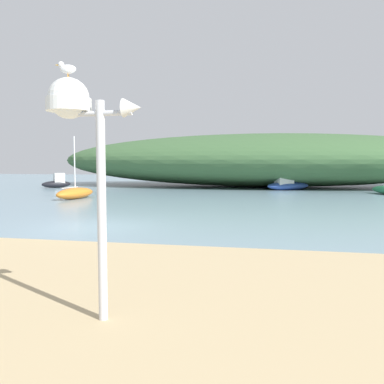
{
  "coord_description": "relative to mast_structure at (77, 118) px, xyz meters",
  "views": [
    {
      "loc": [
        6.22,
        -13.26,
        2.3
      ],
      "look_at": [
        2.69,
        4.17,
        0.99
      ],
      "focal_mm": 37.17,
      "sensor_mm": 36.0,
      "label": 1
    }
  ],
  "objects": [
    {
      "name": "distant_hill",
      "position": [
        1.54,
        34.75,
        -0.33
      ],
      "size": [
        40.99,
        14.83,
        5.12
      ],
      "primitive_type": "ellipsoid",
      "color": "#3D6038",
      "rests_on": "ground"
    },
    {
      "name": "motorboat_west_reach",
      "position": [
        3.75,
        29.66,
        -2.35
      ],
      "size": [
        3.97,
        2.91,
        1.51
      ],
      "color": "#2D4C9E",
      "rests_on": "ground"
    },
    {
      "name": "mast_structure",
      "position": [
        0.0,
        0.0,
        0.0
      ],
      "size": [
        1.29,
        0.58,
        3.22
      ],
      "color": "silver",
      "rests_on": "beach_sand"
    },
    {
      "name": "sailboat_east_reach",
      "position": [
        -9.89,
        18.56,
        -2.53
      ],
      "size": [
        1.61,
        3.7,
        4.0
      ],
      "color": "orange",
      "rests_on": "ground"
    },
    {
      "name": "motorboat_outer_mooring",
      "position": [
        -17.01,
        28.64,
        -2.41
      ],
      "size": [
        2.55,
        2.43,
        1.36
      ],
      "color": "black",
      "rests_on": "ground"
    },
    {
      "name": "ground_plane",
      "position": [
        -3.7,
        8.39,
        -2.89
      ],
      "size": [
        120.0,
        120.0,
        0.0
      ],
      "primitive_type": "plane",
      "color": "#7A99A8"
    },
    {
      "name": "seagull_on_radar",
      "position": [
        -0.13,
        -0.0,
        0.65
      ],
      "size": [
        0.28,
        0.13,
        0.21
      ],
      "color": "orange",
      "rests_on": "mast_structure"
    }
  ]
}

